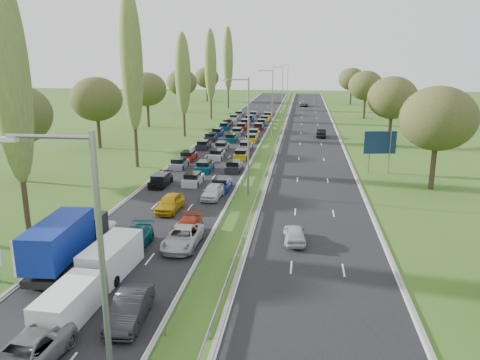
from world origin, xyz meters
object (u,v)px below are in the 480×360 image
(blue_lorry, at_px, (67,242))
(near_car_2, at_px, (92,234))
(white_van_front, at_px, (71,302))
(direction_sign, at_px, (380,144))
(white_van_rear, at_px, (113,256))
(near_car_3, at_px, (161,180))

(blue_lorry, bearing_deg, near_car_2, 90.26)
(near_car_2, relative_size, blue_lorry, 0.62)
(near_car_2, distance_m, blue_lorry, 4.37)
(white_van_front, bearing_deg, direction_sign, 61.30)
(near_car_2, distance_m, white_van_rear, 5.83)
(near_car_2, height_order, white_van_rear, white_van_rear)
(near_car_3, bearing_deg, white_van_front, -82.93)
(near_car_3, relative_size, white_van_front, 0.92)
(blue_lorry, height_order, white_van_front, blue_lorry)
(blue_lorry, relative_size, white_van_rear, 1.54)
(white_van_rear, bearing_deg, near_car_3, 102.49)
(direction_sign, bearing_deg, white_van_rear, -124.56)
(near_car_2, height_order, blue_lorry, blue_lorry)
(near_car_2, distance_m, near_car_3, 17.10)
(white_van_front, height_order, direction_sign, direction_sign)
(near_car_2, relative_size, white_van_front, 1.08)
(near_car_2, relative_size, near_car_3, 1.18)
(near_car_2, xyz_separation_m, blue_lorry, (0.26, -4.22, 1.12))
(near_car_2, distance_m, white_van_front, 11.01)
(blue_lorry, relative_size, direction_sign, 1.63)
(white_van_front, distance_m, white_van_rear, 5.85)
(blue_lorry, distance_m, direction_sign, 39.82)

